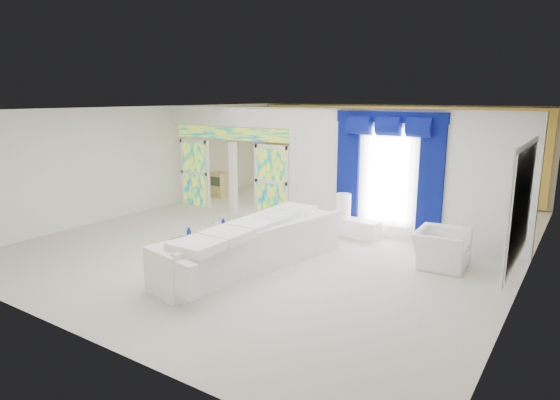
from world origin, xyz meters
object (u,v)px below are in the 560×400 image
Objects in this scene: white_sofa at (253,248)px; grand_piano at (314,186)px; coffee_table at (211,243)px; armchair at (441,248)px; console_table at (354,228)px.

grand_piano is (-2.08, 6.05, 0.07)m from white_sofa.
coffee_table is 1.60× the size of armchair.
coffee_table is 0.94× the size of grand_piano.
white_sofa is 2.25× the size of grand_piano.
coffee_table is 5.81m from grand_piano.
grand_piano is (-0.73, 5.75, 0.28)m from coffee_table.
armchair is at bearing -21.60° from console_table.
armchair is at bearing 22.72° from coffee_table.
coffee_table is at bearing -127.26° from console_table.
armchair is at bearing -25.78° from grand_piano.
white_sofa reaches higher than console_table.
armchair is 6.44m from grand_piano.
white_sofa reaches higher than armchair.
console_table is 1.15× the size of armchair.
armchair is at bearing 46.78° from white_sofa.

